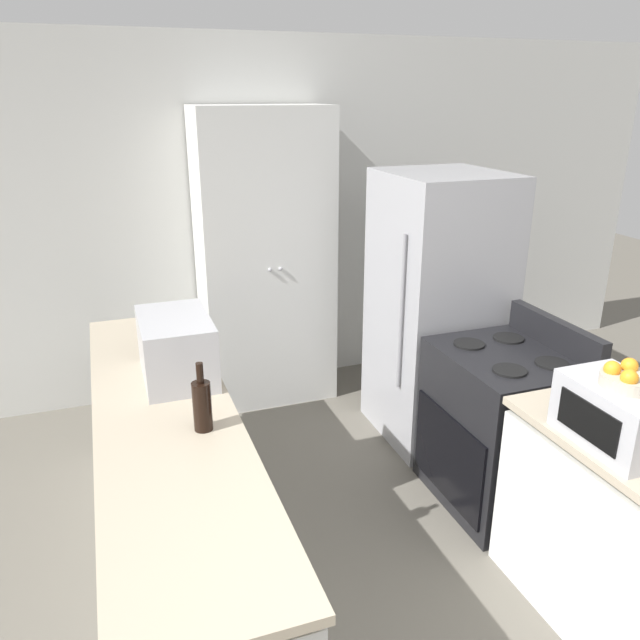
{
  "coord_description": "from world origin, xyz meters",
  "views": [
    {
      "loc": [
        -1.06,
        -1.1,
        2.21
      ],
      "look_at": [
        0.0,
        1.87,
        1.05
      ],
      "focal_mm": 35.0,
      "sensor_mm": 36.0,
      "label": 1
    }
  ],
  "objects_px": {
    "refrigerator": "(437,310)",
    "wine_bottle": "(202,404)",
    "pantry_cabinet": "(265,260)",
    "stove": "(501,427)",
    "fruit_bowl": "(627,378)",
    "toaster_oven": "(619,415)",
    "microwave": "(177,348)"
  },
  "relations": [
    {
      "from": "pantry_cabinet",
      "to": "toaster_oven",
      "type": "distance_m",
      "value": 2.71
    },
    {
      "from": "pantry_cabinet",
      "to": "microwave",
      "type": "distance_m",
      "value": 1.63
    },
    {
      "from": "pantry_cabinet",
      "to": "toaster_oven",
      "type": "xyz_separation_m",
      "value": [
        0.73,
        -2.61,
        -0.04
      ]
    },
    {
      "from": "pantry_cabinet",
      "to": "stove",
      "type": "distance_m",
      "value": 2.02
    },
    {
      "from": "toaster_oven",
      "to": "stove",
      "type": "bearing_deg",
      "value": 80.89
    },
    {
      "from": "stove",
      "to": "fruit_bowl",
      "type": "distance_m",
      "value": 1.16
    },
    {
      "from": "stove",
      "to": "refrigerator",
      "type": "bearing_deg",
      "value": 87.75
    },
    {
      "from": "refrigerator",
      "to": "wine_bottle",
      "type": "height_order",
      "value": "refrigerator"
    },
    {
      "from": "fruit_bowl",
      "to": "toaster_oven",
      "type": "bearing_deg",
      "value": 73.8
    },
    {
      "from": "pantry_cabinet",
      "to": "toaster_oven",
      "type": "height_order",
      "value": "pantry_cabinet"
    },
    {
      "from": "wine_bottle",
      "to": "fruit_bowl",
      "type": "relative_size",
      "value": 1.47
    },
    {
      "from": "microwave",
      "to": "wine_bottle",
      "type": "xyz_separation_m",
      "value": [
        0.03,
        -0.55,
        -0.04
      ]
    },
    {
      "from": "stove",
      "to": "microwave",
      "type": "xyz_separation_m",
      "value": [
        -1.69,
        0.31,
        0.59
      ]
    },
    {
      "from": "stove",
      "to": "microwave",
      "type": "height_order",
      "value": "microwave"
    },
    {
      "from": "stove",
      "to": "toaster_oven",
      "type": "relative_size",
      "value": 2.38
    },
    {
      "from": "microwave",
      "to": "fruit_bowl",
      "type": "relative_size",
      "value": 2.5
    },
    {
      "from": "wine_bottle",
      "to": "fruit_bowl",
      "type": "xyz_separation_m",
      "value": [
        1.52,
        -0.66,
        0.17
      ]
    },
    {
      "from": "toaster_oven",
      "to": "wine_bottle",
      "type": "bearing_deg",
      "value": 156.73
    },
    {
      "from": "pantry_cabinet",
      "to": "wine_bottle",
      "type": "height_order",
      "value": "pantry_cabinet"
    },
    {
      "from": "stove",
      "to": "wine_bottle",
      "type": "relative_size",
      "value": 3.53
    },
    {
      "from": "microwave",
      "to": "fruit_bowl",
      "type": "bearing_deg",
      "value": -37.93
    },
    {
      "from": "pantry_cabinet",
      "to": "microwave",
      "type": "xyz_separation_m",
      "value": [
        -0.82,
        -1.41,
        -0.01
      ]
    },
    {
      "from": "wine_bottle",
      "to": "pantry_cabinet",
      "type": "bearing_deg",
      "value": 67.99
    },
    {
      "from": "stove",
      "to": "refrigerator",
      "type": "relative_size",
      "value": 0.6
    },
    {
      "from": "pantry_cabinet",
      "to": "fruit_bowl",
      "type": "distance_m",
      "value": 2.71
    },
    {
      "from": "pantry_cabinet",
      "to": "microwave",
      "type": "bearing_deg",
      "value": -120.16
    },
    {
      "from": "toaster_oven",
      "to": "fruit_bowl",
      "type": "bearing_deg",
      "value": -106.2
    },
    {
      "from": "wine_bottle",
      "to": "toaster_oven",
      "type": "distance_m",
      "value": 1.66
    },
    {
      "from": "refrigerator",
      "to": "pantry_cabinet",
      "type": "bearing_deg",
      "value": 135.14
    },
    {
      "from": "wine_bottle",
      "to": "toaster_oven",
      "type": "bearing_deg",
      "value": -23.27
    },
    {
      "from": "pantry_cabinet",
      "to": "refrigerator",
      "type": "relative_size",
      "value": 1.21
    },
    {
      "from": "pantry_cabinet",
      "to": "fruit_bowl",
      "type": "xyz_separation_m",
      "value": [
        0.73,
        -2.61,
        0.12
      ]
    }
  ]
}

